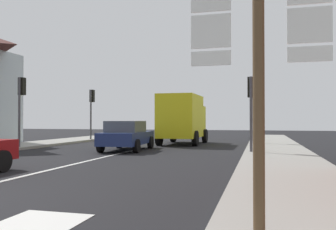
{
  "coord_description": "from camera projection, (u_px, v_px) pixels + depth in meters",
  "views": [
    {
      "loc": [
        6.14,
        -5.09,
        1.5
      ],
      "look_at": [
        1.81,
        11.69,
        1.76
      ],
      "focal_mm": 38.13,
      "sensor_mm": 36.0,
      "label": 1
    }
  ],
  "objects": [
    {
      "name": "delivery_truck",
      "position": [
        183.0,
        118.0,
        22.45
      ],
      "size": [
        2.55,
        5.03,
        3.05
      ],
      "color": "yellow",
      "rests_on": "ground"
    },
    {
      "name": "sedan_far",
      "position": [
        127.0,
        135.0,
        17.8
      ],
      "size": [
        2.17,
        4.3,
        1.47
      ],
      "color": "navy",
      "rests_on": "ground"
    },
    {
      "name": "traffic_light_far_right",
      "position": [
        253.0,
        101.0,
        21.86
      ],
      "size": [
        0.3,
        0.49,
        3.65
      ],
      "color": "#47474C",
      "rests_on": "ground"
    },
    {
      "name": "traffic_light_near_left",
      "position": [
        21.0,
        96.0,
        18.36
      ],
      "size": [
        0.3,
        0.49,
        3.71
      ],
      "color": "#47474C",
      "rests_on": "ground"
    },
    {
      "name": "route_sign_post",
      "position": [
        259.0,
        86.0,
        4.28
      ],
      "size": [
        1.66,
        0.14,
        3.2
      ],
      "color": "brown",
      "rests_on": "ground"
    },
    {
      "name": "traffic_light_far_left",
      "position": [
        92.0,
        103.0,
        26.07
      ],
      "size": [
        0.3,
        0.49,
        3.74
      ],
      "color": "#47474C",
      "rests_on": "ground"
    },
    {
      "name": "lane_centre_stripe",
      "position": [
        76.0,
        164.0,
        12.25
      ],
      "size": [
        0.16,
        12.0,
        0.01
      ],
      "primitive_type": "cube",
      "color": "silver",
      "rests_on": "ground"
    },
    {
      "name": "ground_plane",
      "position": [
        120.0,
        153.0,
        16.12
      ],
      "size": [
        80.0,
        80.0,
        0.0
      ],
      "primitive_type": "plane",
      "color": "black"
    },
    {
      "name": "traffic_light_near_right",
      "position": [
        251.0,
        97.0,
        15.68
      ],
      "size": [
        0.3,
        0.49,
        3.42
      ],
      "color": "#47474C",
      "rests_on": "ground"
    },
    {
      "name": "sidewalk_right",
      "position": [
        283.0,
        161.0,
        12.46
      ],
      "size": [
        2.87,
        44.0,
        0.14
      ],
      "primitive_type": "cube",
      "color": "gray",
      "rests_on": "ground"
    }
  ]
}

